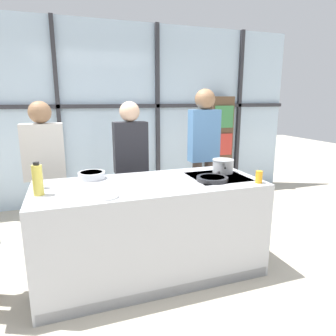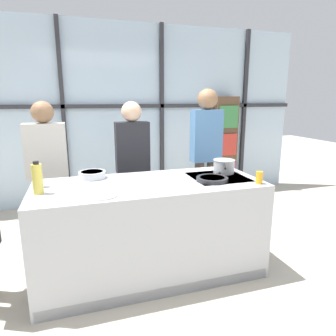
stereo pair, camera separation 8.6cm
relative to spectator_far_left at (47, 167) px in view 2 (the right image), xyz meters
name	(u,v)px [view 2 (the right image)]	position (x,y,z in m)	size (l,w,h in m)	color
ground_plane	(151,271)	(0.93, -0.82, -0.93)	(18.00, 18.00, 0.00)	#BCB29E
back_window_wall	(115,115)	(0.93, 1.47, 0.47)	(6.40, 0.10, 2.80)	silver
bookshelf	(225,146)	(2.81, 1.28, -0.08)	(0.41, 0.19, 1.69)	brown
demo_island	(150,228)	(0.93, -0.82, -0.48)	(2.06, 0.86, 0.90)	#B7BABF
spectator_far_left	(47,167)	(0.00, 0.00, 0.00)	(0.42, 0.23, 1.63)	#47382D
spectator_center_left	(133,161)	(0.93, 0.00, 0.01)	(0.38, 0.23, 1.62)	#47382D
spectator_center_right	(206,148)	(1.86, 0.00, 0.12)	(0.37, 0.25, 1.77)	#47382D
frying_pan	(212,179)	(1.50, -0.94, -0.01)	(0.42, 0.44, 0.04)	#232326
saucepan	(224,166)	(1.74, -0.69, 0.05)	(0.25, 0.38, 0.14)	silver
white_plate	(103,195)	(0.48, -1.09, -0.02)	(0.22, 0.22, 0.01)	white
mixing_bowl	(92,174)	(0.44, -0.50, 0.01)	(0.25, 0.25, 0.07)	silver
oil_bottle	(37,179)	(0.00, -0.87, 0.10)	(0.08, 0.08, 0.27)	#E0CC4C
pepper_grinder	(39,176)	(-0.01, -0.67, 0.07)	(0.06, 0.06, 0.22)	#332319
juice_glass_near	(259,178)	(1.86, -1.15, 0.03)	(0.06, 0.06, 0.11)	orange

